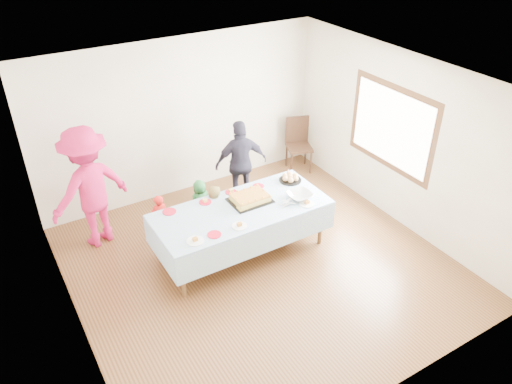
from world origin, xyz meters
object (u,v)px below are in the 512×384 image
party_table (241,211)px  dining_chair (298,141)px  birthday_cake (250,198)px  adult_left (89,188)px

party_table → dining_chair: dining_chair is taller
party_table → birthday_cake: bearing=26.0°
birthday_cake → dining_chair: (2.00, 1.62, -0.27)m
birthday_cake → dining_chair: bearing=38.9°
party_table → birthday_cake: birthday_cake is taller
dining_chair → birthday_cake: bearing=-120.9°
party_table → adult_left: bearing=141.4°
dining_chair → adult_left: 3.97m
party_table → dining_chair: (2.20, 1.71, -0.16)m
birthday_cake → dining_chair: dining_chair is taller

